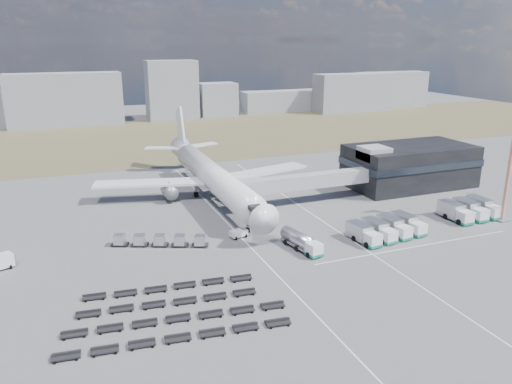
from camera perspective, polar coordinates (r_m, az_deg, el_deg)
name	(u,v)px	position (r m, az deg, el deg)	size (l,w,h in m)	color
ground	(266,251)	(85.71, 1.18, -6.71)	(420.00, 420.00, 0.00)	#565659
grass_strip	(151,138)	(188.05, -11.92, 6.07)	(420.00, 90.00, 0.01)	brown
lane_markings	(309,236)	(92.09, 6.10, -5.08)	(47.12, 110.00, 0.01)	silver
terminal	(409,165)	(127.45, 17.09, 2.99)	(30.40, 16.40, 11.00)	black
jet_bridge	(298,182)	(107.78, 4.82, 1.10)	(30.30, 3.80, 7.05)	#939399
airliner	(211,175)	(112.89, -5.15, 1.95)	(51.59, 64.53, 17.62)	white
skyline	(146,100)	(227.28, -12.50, 10.23)	(305.06, 27.69, 25.90)	gray
fuel_tanker	(301,242)	(85.83, 5.20, -5.66)	(4.04, 9.54, 3.00)	white
pushback_tug	(239,234)	(90.95, -2.01, -4.80)	(3.09, 1.74, 1.41)	white
catering_truck	(236,196)	(109.98, -2.28, -0.48)	(3.46, 6.53, 2.85)	white
service_trucks_near	(386,229)	(93.88, 14.69, -4.08)	(14.03, 8.88, 2.94)	white
service_trucks_far	(470,210)	(109.35, 23.24, -1.87)	(10.45, 8.00, 3.13)	white
uld_row	(160,240)	(88.62, -10.97, -5.44)	(16.25, 8.24, 1.86)	black
baggage_dollies	(172,311)	(68.12, -9.61, -13.28)	(29.88, 17.47, 0.76)	black
floodlight_mast	(512,150)	(107.16, 27.26, 4.32)	(2.67, 2.22, 28.74)	#D14621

